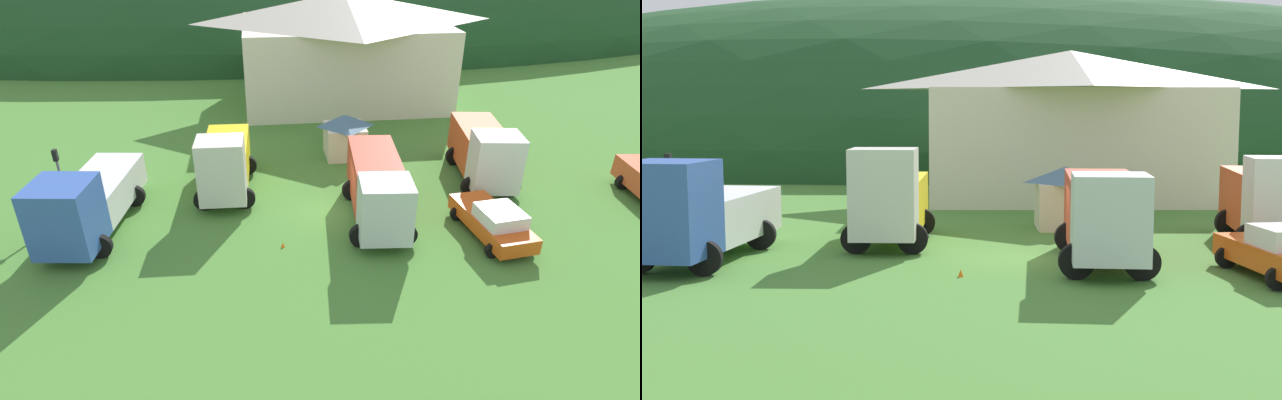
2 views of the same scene
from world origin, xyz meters
TOP-DOWN VIEW (x-y plane):
  - ground_plane at (0.00, 0.00)m, footprint 200.00×200.00m
  - forested_hill_backdrop at (0.00, 55.71)m, footprint 137.32×60.00m
  - depot_building at (3.47, 18.73)m, footprint 16.69×12.00m
  - play_shed_cream at (1.78, 7.04)m, footprint 2.57×2.59m
  - box_truck_blue at (-11.40, -0.64)m, footprint 3.85×8.02m
  - flatbed_truck_yellow at (-5.30, 2.94)m, footprint 3.22×6.76m
  - tow_truck_silver at (2.05, -0.90)m, footprint 3.45×7.53m
  - heavy_rig_white at (8.86, 2.75)m, footprint 3.71×7.06m
  - service_pickup_orange at (7.01, -3.14)m, footprint 2.74×5.07m
  - traffic_light_west at (-12.98, 1.20)m, footprint 0.20×0.32m
  - traffic_cone_near_pickup at (-2.65, -2.86)m, footprint 0.36×0.36m

SIDE VIEW (x-z plane):
  - ground_plane at x=0.00m, z-range 0.00..0.00m
  - forested_hill_backdrop at x=0.00m, z-range -16.06..16.06m
  - traffic_cone_near_pickup at x=-2.65m, z-range -0.23..0.23m
  - service_pickup_orange at x=7.01m, z-range 0.00..1.66m
  - play_shed_cream at x=1.78m, z-range 0.04..2.70m
  - box_truck_blue at x=-11.40m, z-range -0.07..3.48m
  - tow_truck_silver at x=2.05m, z-range 0.15..3.36m
  - flatbed_truck_yellow at x=-5.30m, z-range -0.10..3.65m
  - heavy_rig_white at x=8.86m, z-range 0.04..3.51m
  - traffic_light_west at x=-12.98m, z-range 0.44..4.00m
  - depot_building at x=3.47m, z-range 0.13..8.43m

